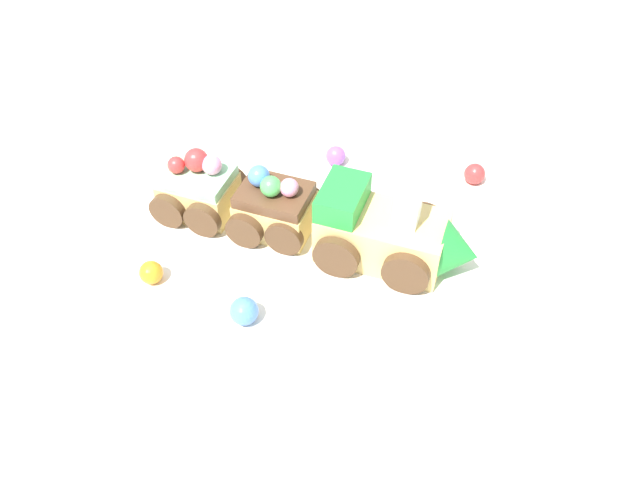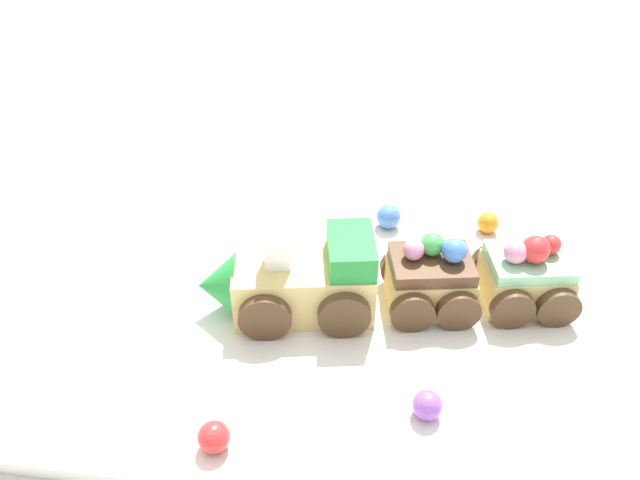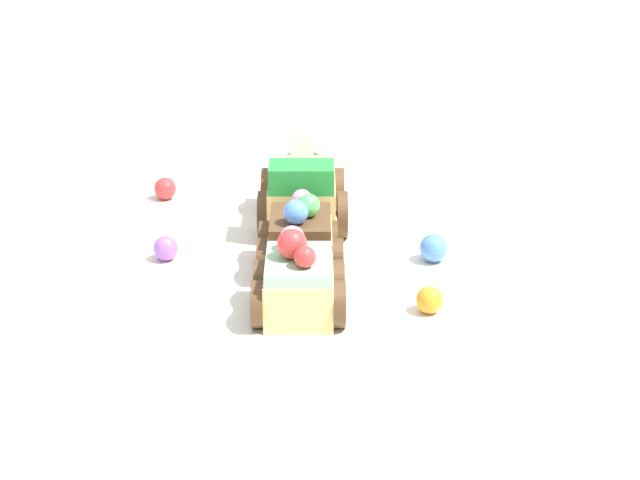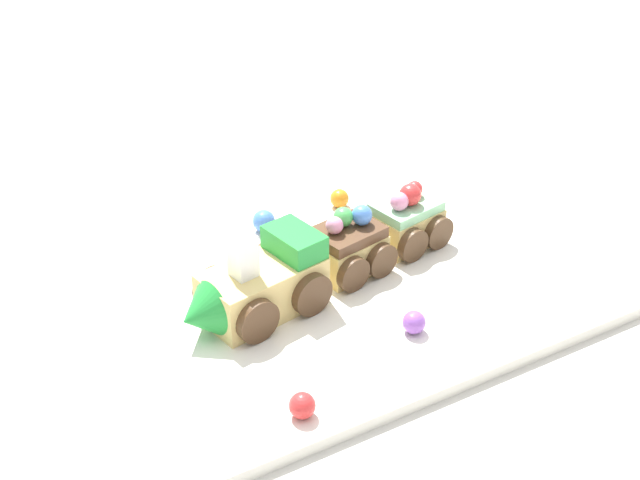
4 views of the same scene
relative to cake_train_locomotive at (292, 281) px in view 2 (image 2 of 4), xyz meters
The scene contains 9 objects.
ground_plane 0.09m from the cake_train_locomotive, 147.70° to the right, with size 10.00×10.00×0.00m, color beige.
display_board 0.08m from the cake_train_locomotive, 147.70° to the right, with size 0.69×0.41×0.01m, color white.
cake_train_locomotive is the anchor object (origin of this frame).
cake_car_chocolate 0.11m from the cake_train_locomotive, 169.53° to the right, with size 0.08×0.08×0.06m.
cake_car_mint 0.18m from the cake_train_locomotive, 169.70° to the right, with size 0.08×0.08×0.07m.
gumball_red 0.14m from the cake_train_locomotive, 78.68° to the left, with size 0.02×0.02×0.02m, color red.
gumball_purple 0.14m from the cake_train_locomotive, 139.14° to the left, with size 0.02×0.02×0.02m, color #9956C6.
gumball_orange 0.21m from the cake_train_locomotive, 142.08° to the right, with size 0.02×0.02×0.02m, color orange.
gumball_blue 0.14m from the cake_train_locomotive, 119.90° to the right, with size 0.02×0.02×0.02m, color #4C84E0.
Camera 2 is at (-0.01, 0.40, 0.35)m, focal length 35.00 mm.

